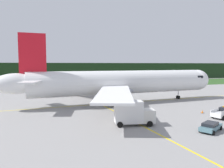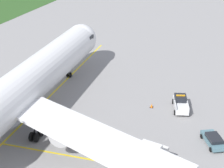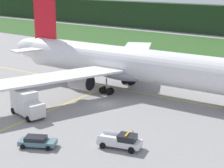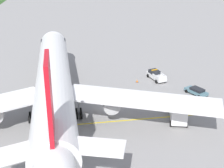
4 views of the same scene
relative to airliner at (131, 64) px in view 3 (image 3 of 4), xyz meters
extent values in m
plane|color=gray|center=(0.61, -8.61, -4.92)|extent=(320.00, 320.00, 0.00)
cube|color=yellow|center=(0.59, 0.04, -4.91)|extent=(70.96, 4.88, 0.01)
cube|color=yellow|center=(-3.92, -18.27, -4.91)|extent=(2.59, 35.58, 0.01)
cylinder|color=white|center=(0.59, 0.04, 0.15)|extent=(44.71, 8.55, 5.70)
ellipsoid|color=white|center=(-23.29, -1.50, 0.58)|extent=(9.37, 4.85, 4.27)
ellipsoid|color=#A5AAB8|center=(-1.63, -0.11, -1.42)|extent=(12.96, 6.78, 3.13)
cube|color=white|center=(-7.60, 12.45, -0.56)|extent=(15.90, 23.55, 0.35)
cylinder|color=#AEAEAE|center=(-4.94, 8.29, -1.83)|extent=(3.90, 2.88, 2.65)
cylinder|color=black|center=(-3.02, 8.42, -1.83)|extent=(0.28, 2.44, 2.44)
cube|color=white|center=(-5.94, -13.33, -0.56)|extent=(13.41, 24.09, 0.35)
cylinder|color=#AEAEAE|center=(-3.83, -8.86, -1.83)|extent=(3.90, 2.88, 2.65)
cylinder|color=black|center=(-1.92, -8.74, -1.83)|extent=(0.28, 2.44, 2.44)
cube|color=red|center=(-19.95, -1.29, 6.15)|extent=(5.49, 0.79, 9.72)
cube|color=white|center=(-20.69, 2.52, 1.14)|extent=(5.58, 7.92, 0.28)
cube|color=white|center=(-20.20, -5.16, 1.14)|extent=(4.81, 7.83, 0.28)
cylinder|color=gray|center=(-2.87, 3.53, -3.21)|extent=(0.28, 0.28, 2.22)
cylinder|color=black|center=(-2.15, 3.22, -4.32)|extent=(1.22, 0.38, 1.20)
cylinder|color=black|center=(-2.19, 3.92, -4.32)|extent=(1.22, 0.38, 1.20)
cylinder|color=black|center=(-3.54, 3.13, -4.32)|extent=(1.22, 0.38, 1.20)
cylinder|color=black|center=(-3.59, 3.83, -4.32)|extent=(1.22, 0.38, 1.20)
cylinder|color=gray|center=(-2.39, -3.87, -3.21)|extent=(0.28, 0.28, 2.22)
cylinder|color=black|center=(-1.71, -3.47, -4.32)|extent=(1.22, 0.38, 1.20)
cylinder|color=black|center=(-1.67, -4.17, -4.32)|extent=(1.22, 0.38, 1.20)
cylinder|color=black|center=(-3.11, -3.56, -4.32)|extent=(1.22, 0.38, 1.20)
cylinder|color=black|center=(-3.07, -4.26, -4.32)|extent=(1.22, 0.38, 1.20)
cube|color=silver|center=(12.19, -20.04, -4.19)|extent=(5.57, 3.33, 0.70)
cube|color=black|center=(13.10, -19.77, -3.49)|extent=(2.51, 2.29, 0.70)
cube|color=silver|center=(10.73, -19.52, -3.61)|extent=(2.44, 0.81, 0.45)
cube|color=silver|center=(11.25, -21.27, -3.61)|extent=(2.44, 0.81, 0.45)
cube|color=orange|center=(13.10, -19.77, -3.06)|extent=(0.57, 1.35, 0.16)
cylinder|color=black|center=(13.62, -18.59, -4.54)|extent=(0.80, 0.45, 0.76)
cylinder|color=black|center=(14.18, -20.47, -4.54)|extent=(0.80, 0.45, 0.76)
cylinder|color=black|center=(10.21, -19.60, -4.54)|extent=(0.80, 0.45, 0.76)
cylinder|color=black|center=(10.76, -21.48, -4.54)|extent=(0.80, 0.45, 0.76)
cube|color=silver|center=(-2.69, -19.98, -3.47)|extent=(2.35, 2.74, 2.00)
cube|color=silver|center=(-5.70, -19.34, -2.80)|extent=(4.66, 3.23, 3.34)
cylinder|color=#99999E|center=(-4.86, -19.52, -4.56)|extent=(0.77, 0.26, 1.04)
cylinder|color=#99999E|center=(-6.53, -19.17, -4.56)|extent=(0.77, 0.26, 1.04)
cylinder|color=black|center=(-2.44, -18.80, -4.47)|extent=(0.93, 0.44, 0.90)
cylinder|color=black|center=(-2.93, -21.15, -4.47)|extent=(0.93, 0.44, 0.90)
cylinder|color=black|center=(-6.90, -17.86, -4.47)|extent=(0.93, 0.44, 0.90)
cylinder|color=black|center=(-7.40, -20.21, -4.47)|extent=(0.93, 0.44, 0.90)
cube|color=slate|center=(4.21, -25.77, -4.34)|extent=(4.76, 3.74, 0.55)
cube|color=black|center=(4.02, -25.88, -3.84)|extent=(2.95, 2.60, 0.45)
cylinder|color=black|center=(5.12, -24.21, -4.62)|extent=(0.61, 0.45, 0.60)
cylinder|color=black|center=(6.02, -25.83, -4.62)|extent=(0.61, 0.45, 0.60)
cylinder|color=black|center=(2.40, -25.72, -4.62)|extent=(0.61, 0.45, 0.60)
cylinder|color=black|center=(3.30, -27.34, -4.62)|extent=(0.61, 0.45, 0.60)
cube|color=black|center=(11.23, -15.81, -4.90)|extent=(0.49, 0.49, 0.03)
cone|color=orange|center=(11.23, -15.81, -4.59)|extent=(0.37, 0.37, 0.59)
camera|label=1|loc=(-18.45, -50.40, 4.46)|focal=35.33mm
camera|label=2|loc=(-39.31, -28.08, 22.51)|focal=61.59mm
camera|label=3|loc=(36.32, -53.42, 14.58)|focal=60.25mm
camera|label=4|loc=(-49.05, -4.45, 20.31)|focal=51.84mm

